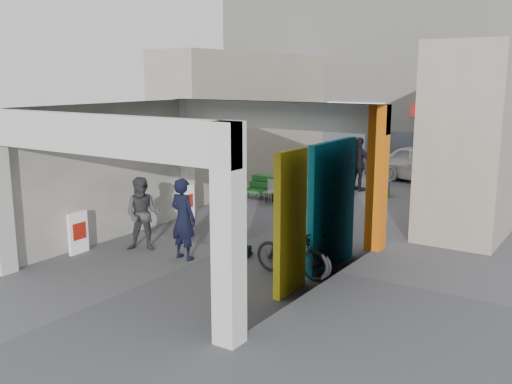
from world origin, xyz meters
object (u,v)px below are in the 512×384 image
Objects in this scene: cafe_set at (288,195)px; bicycle_front at (301,252)px; man_crates at (359,164)px; produce_stand at (264,190)px; man_with_dog at (183,219)px; bicycle_rear at (292,252)px; white_van at (428,164)px; border_collie at (243,247)px; man_elderly at (327,206)px; man_back_turned at (143,214)px.

bicycle_front is (3.65, -5.68, 0.15)m from cafe_set.
man_crates is at bearing 26.83° from bicycle_front.
man_crates is (1.09, 3.27, 0.70)m from cafe_set.
cafe_set is 1.11× the size of produce_stand.
bicycle_rear is at bearing -169.79° from man_with_dog.
man_with_dog reaches higher than white_van.
produce_stand is at bearing 103.12° from border_collie.
man_elderly is at bearing -49.10° from produce_stand.
man_elderly is 9.43m from white_van.
cafe_set is 6.49m from man_with_dog.
man_with_dog is 0.96× the size of man_crates.
bicycle_rear is (-0.02, -0.36, 0.09)m from bicycle_front.
bicycle_front is at bearing -20.56° from man_back_turned.
bicycle_front is at bearing 124.79° from man_crates.
man_back_turned is 1.01× the size of man_elderly.
cafe_set is at bearing -78.45° from man_with_dog.
border_collie is 0.39× the size of bicycle_front.
bicycle_rear is (0.62, -2.89, -0.36)m from man_elderly.
border_collie is at bearing -69.70° from cafe_set.
bicycle_rear is at bearing -58.95° from cafe_set.
border_collie is 2.68m from man_elderly.
white_van reaches higher than border_collie.
man_crates is at bearing -87.79° from man_with_dog.
cafe_set is 0.67× the size of man_crates.
bicycle_front is at bearing -60.99° from produce_stand.
man_elderly is at bearing 13.67° from man_back_turned.
white_van is (3.74, 6.09, 0.42)m from produce_stand.
produce_stand is (-1.03, 0.17, 0.03)m from cafe_set.
man_elderly is 6.70m from man_crates.
bicycle_rear is (3.92, 0.36, -0.37)m from man_back_turned.
man_with_dog is 0.44× the size of white_van.
man_crates is at bearing 50.97° from man_back_turned.
cafe_set is 6.84m from white_van.
produce_stand is at bearing 49.51° from bicycle_front.
man_elderly reaches higher than bicycle_rear.
man_with_dog is at bearing 115.44° from bicycle_front.
man_with_dog reaches higher than produce_stand.
man_with_dog is 1.07× the size of man_elderly.
cafe_set is 6.44m from man_back_turned.
cafe_set is 3.52m from man_crates.
man_with_dog is 1.14× the size of bicycle_front.
man_elderly is (2.04, 3.23, -0.06)m from man_with_dog.
man_elderly reaches higher than produce_stand.
man_elderly is 2.65m from bicycle_front.
man_elderly is 1.06× the size of bicycle_front.
cafe_set is at bearing 31.98° from bicycle_rear.
bicycle_rear is at bearing -25.66° from man_back_turned.
man_with_dog reaches higher than border_collie.
man_back_turned is 3.95m from bicycle_rear.
cafe_set reaches higher than produce_stand.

